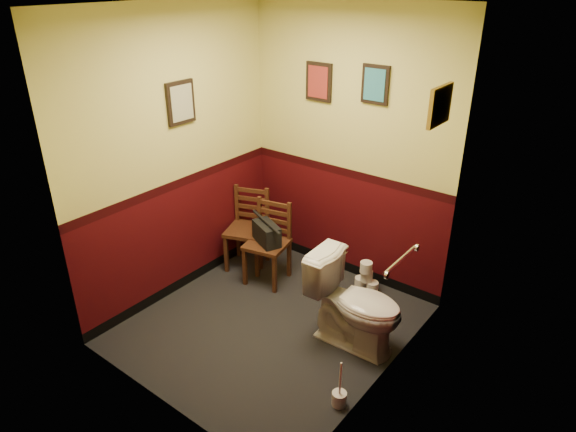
% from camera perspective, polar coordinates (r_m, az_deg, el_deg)
% --- Properties ---
extents(floor, '(2.20, 2.40, 0.00)m').
position_cam_1_polar(floor, '(4.77, -1.88, -11.93)').
color(floor, black).
rests_on(floor, ground).
extents(ceiling, '(2.20, 2.40, 0.00)m').
position_cam_1_polar(ceiling, '(3.78, -2.51, 22.47)').
color(ceiling, silver).
rests_on(ceiling, ground).
extents(wall_back, '(2.20, 0.00, 2.70)m').
position_cam_1_polar(wall_back, '(5.01, 6.71, 7.38)').
color(wall_back, '#3C070C').
rests_on(wall_back, ground).
extents(wall_front, '(2.20, 0.00, 2.70)m').
position_cam_1_polar(wall_front, '(3.35, -15.38, -3.19)').
color(wall_front, '#3C070C').
rests_on(wall_front, ground).
extents(wall_left, '(0.00, 2.40, 2.70)m').
position_cam_1_polar(wall_left, '(4.82, -12.34, 6.22)').
color(wall_left, '#3C070C').
rests_on(wall_left, ground).
extents(wall_right, '(0.00, 2.40, 2.70)m').
position_cam_1_polar(wall_right, '(3.55, 11.69, -1.05)').
color(wall_right, '#3C070C').
rests_on(wall_right, ground).
extents(grab_bar, '(0.05, 0.56, 0.06)m').
position_cam_1_polar(grab_bar, '(3.95, 12.43, -4.80)').
color(grab_bar, silver).
rests_on(grab_bar, wall_right).
extents(framed_print_back_a, '(0.28, 0.04, 0.36)m').
position_cam_1_polar(framed_print_back_a, '(5.02, 3.43, 14.65)').
color(framed_print_back_a, black).
rests_on(framed_print_back_a, wall_back).
extents(framed_print_back_b, '(0.26, 0.04, 0.34)m').
position_cam_1_polar(framed_print_back_b, '(4.70, 9.67, 14.21)').
color(framed_print_back_b, black).
rests_on(framed_print_back_b, wall_back).
extents(framed_print_left, '(0.04, 0.30, 0.38)m').
position_cam_1_polar(framed_print_left, '(4.73, -11.82, 12.22)').
color(framed_print_left, black).
rests_on(framed_print_left, wall_left).
extents(framed_print_right, '(0.04, 0.34, 0.28)m').
position_cam_1_polar(framed_print_right, '(3.84, 16.51, 11.69)').
color(framed_print_right, olive).
rests_on(framed_print_right, wall_right).
extents(toilet, '(0.84, 0.49, 0.80)m').
position_cam_1_polar(toilet, '(4.36, 7.53, -9.68)').
color(toilet, white).
rests_on(toilet, floor).
extents(toilet_brush, '(0.11, 0.11, 0.40)m').
position_cam_1_polar(toilet_brush, '(4.03, 5.71, -19.45)').
color(toilet_brush, silver).
rests_on(toilet_brush, floor).
extents(chair_left, '(0.52, 0.52, 0.86)m').
position_cam_1_polar(chair_left, '(5.45, -4.47, -1.41)').
color(chair_left, '#532C18').
rests_on(chair_left, floor).
extents(chair_right, '(0.47, 0.47, 0.84)m').
position_cam_1_polar(chair_right, '(5.19, -2.17, -2.96)').
color(chair_right, '#532C18').
rests_on(chair_right, floor).
extents(handbag, '(0.37, 0.29, 0.24)m').
position_cam_1_polar(handbag, '(5.10, -2.39, -1.92)').
color(handbag, black).
rests_on(handbag, chair_right).
extents(tp_stack, '(0.25, 0.15, 0.33)m').
position_cam_1_polar(tp_stack, '(5.20, 8.70, -6.84)').
color(tp_stack, silver).
rests_on(tp_stack, floor).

